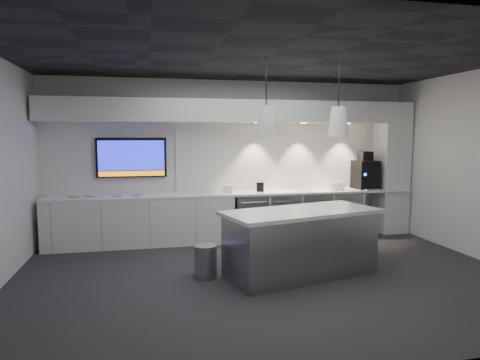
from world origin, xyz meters
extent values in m
plane|color=#2B2B2D|center=(0.00, 0.00, 0.00)|extent=(7.00, 7.00, 0.00)
plane|color=black|center=(0.00, 0.00, 3.00)|extent=(7.00, 7.00, 0.00)
plane|color=white|center=(0.00, 2.50, 1.50)|extent=(7.00, 0.00, 7.00)
plane|color=white|center=(0.00, -2.50, 1.50)|extent=(7.00, 0.00, 7.00)
cube|color=white|center=(0.00, 2.17, 0.88)|extent=(6.80, 0.65, 0.04)
cube|color=white|center=(-1.75, 2.17, 0.43)|extent=(3.30, 0.63, 0.86)
cube|color=gray|center=(0.25, 2.17, 0.42)|extent=(0.60, 0.61, 0.85)
cube|color=gray|center=(0.88, 2.17, 0.42)|extent=(0.60, 0.61, 0.85)
cube|color=gray|center=(1.51, 2.17, 0.42)|extent=(0.60, 0.61, 0.85)
cube|color=gray|center=(2.14, 2.17, 0.42)|extent=(0.60, 0.61, 0.85)
cube|color=white|center=(1.20, 2.48, 1.55)|extent=(4.60, 0.03, 1.30)
cube|color=white|center=(0.00, 2.20, 2.40)|extent=(6.90, 0.60, 0.40)
cube|color=white|center=(3.20, 2.20, 1.30)|extent=(0.55, 0.55, 2.60)
cube|color=black|center=(-1.90, 2.45, 1.56)|extent=(1.25, 0.06, 0.72)
cube|color=#1317B3|center=(-1.90, 2.42, 1.60)|extent=(1.17, 0.00, 0.54)
cube|color=orange|center=(-1.90, 2.42, 1.27)|extent=(1.17, 0.00, 0.09)
cube|color=gray|center=(0.47, -0.01, 0.44)|extent=(2.23, 1.34, 0.87)
cube|color=white|center=(0.47, -0.01, 0.90)|extent=(2.35, 1.46, 0.05)
cylinder|color=gray|center=(-0.86, 0.18, 0.22)|extent=(0.40, 0.40, 0.45)
cube|color=black|center=(2.63, 2.20, 1.18)|extent=(0.41, 0.46, 0.56)
cube|color=black|center=(2.63, 2.20, 1.55)|extent=(0.23, 0.23, 0.18)
cube|color=gray|center=(2.63, 1.96, 0.92)|extent=(0.31, 0.20, 0.03)
cube|color=black|center=(0.45, 2.17, 0.99)|extent=(0.14, 0.05, 0.18)
cube|color=white|center=(-0.19, 2.09, 0.97)|extent=(0.18, 0.07, 0.14)
cube|color=#A5A5A5|center=(-2.87, 2.13, 0.91)|extent=(0.20, 0.20, 0.02)
cube|color=#A5A5A5|center=(-2.59, 2.13, 0.91)|extent=(0.18, 0.18, 0.02)
cube|color=#A5A5A5|center=(-2.15, 2.11, 0.91)|extent=(0.17, 0.17, 0.02)
cube|color=#A5A5A5|center=(-1.81, 2.14, 0.91)|extent=(0.20, 0.20, 0.02)
cone|color=white|center=(-0.05, -0.01, 2.15)|extent=(0.29, 0.29, 0.41)
cylinder|color=black|center=(-0.05, -0.01, 2.71)|extent=(0.02, 0.02, 0.70)
cone|color=white|center=(0.99, -0.01, 2.15)|extent=(0.29, 0.29, 0.41)
cylinder|color=black|center=(0.99, -0.01, 2.71)|extent=(0.02, 0.02, 0.70)
camera|label=1|loc=(-1.61, -5.57, 1.97)|focal=32.00mm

